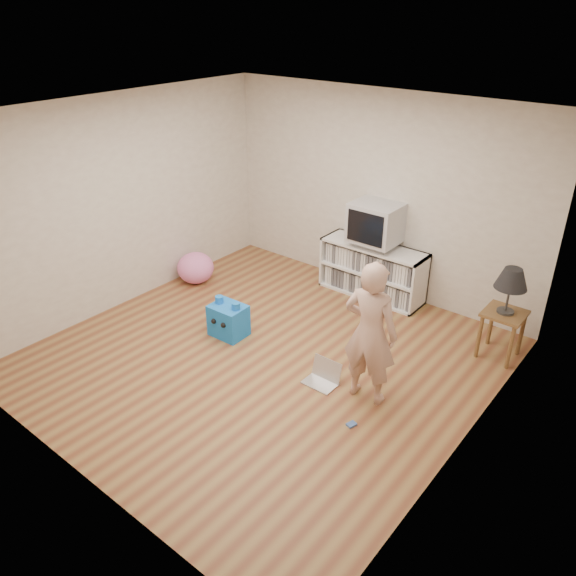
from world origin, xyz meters
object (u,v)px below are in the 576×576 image
(crt_tv, at_px, (376,222))
(person, at_px, (370,333))
(media_unit, at_px, (373,270))
(laptop, at_px, (323,376))
(plush_pink, at_px, (196,268))
(dvd_deck, at_px, (375,243))
(plush_blue, at_px, (228,320))
(side_table, at_px, (503,323))
(table_lamp, at_px, (512,280))

(crt_tv, bearing_deg, person, -60.01)
(media_unit, xyz_separation_m, laptop, (0.63, -1.99, -0.29))
(crt_tv, xyz_separation_m, plush_pink, (-2.09, -1.21, -0.81))
(dvd_deck, bearing_deg, media_unit, 90.00)
(person, bearing_deg, crt_tv, -66.89)
(crt_tv, height_order, plush_pink, crt_tv)
(person, xyz_separation_m, plush_blue, (-1.86, -0.03, -0.54))
(laptop, bearing_deg, person, 8.75)
(crt_tv, distance_m, laptop, 2.27)
(plush_blue, distance_m, plush_pink, 1.50)
(side_table, height_order, table_lamp, table_lamp)
(side_table, relative_size, table_lamp, 1.07)
(crt_tv, distance_m, side_table, 1.98)
(dvd_deck, height_order, plush_blue, dvd_deck)
(person, height_order, laptop, person)
(media_unit, bearing_deg, laptop, -72.44)
(table_lamp, height_order, person, person)
(crt_tv, bearing_deg, media_unit, 90.00)
(media_unit, height_order, laptop, media_unit)
(media_unit, distance_m, dvd_deck, 0.39)
(plush_blue, bearing_deg, person, -1.09)
(crt_tv, bearing_deg, side_table, -11.21)
(media_unit, relative_size, plush_blue, 2.99)
(laptop, relative_size, plush_pink, 0.67)
(side_table, distance_m, plush_pink, 4.03)
(media_unit, distance_m, plush_pink, 2.43)
(plush_blue, height_order, plush_pink, plush_blue)
(plush_pink, bearing_deg, person, -12.10)
(crt_tv, xyz_separation_m, table_lamp, (1.85, -0.37, -0.08))
(dvd_deck, xyz_separation_m, table_lamp, (1.85, -0.37, 0.21))
(person, bearing_deg, table_lamp, -123.25)
(crt_tv, bearing_deg, laptop, -72.28)
(media_unit, xyz_separation_m, side_table, (1.85, -0.39, 0.07))
(media_unit, height_order, dvd_deck, dvd_deck)
(media_unit, bearing_deg, plush_blue, -111.61)
(dvd_deck, height_order, crt_tv, crt_tv)
(side_table, relative_size, plush_pink, 1.09)
(laptop, bearing_deg, side_table, 52.50)
(crt_tv, relative_size, person, 0.41)
(dvd_deck, height_order, plush_pink, dvd_deck)
(plush_blue, bearing_deg, media_unit, 66.43)
(plush_pink, bearing_deg, side_table, 12.10)
(crt_tv, bearing_deg, plush_pink, -149.91)
(laptop, distance_m, plush_blue, 1.40)
(dvd_deck, bearing_deg, plush_pink, -149.84)
(side_table, xyz_separation_m, table_lamp, (0.00, 0.00, 0.53))
(table_lamp, distance_m, plush_blue, 3.13)
(table_lamp, bearing_deg, laptop, -127.37)
(media_unit, height_order, crt_tv, crt_tv)
(dvd_deck, bearing_deg, laptop, -72.31)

